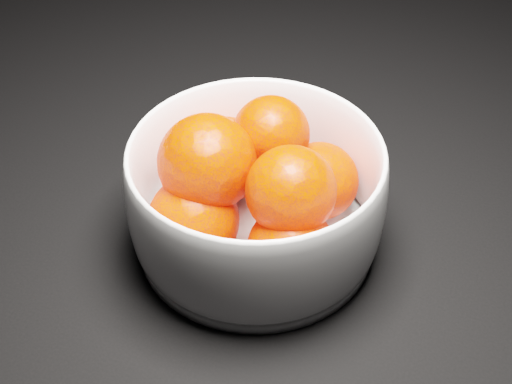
% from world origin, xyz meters
% --- Properties ---
extents(bowl, '(0.20, 0.20, 0.10)m').
position_xyz_m(bowl, '(-0.25, -0.25, 0.05)').
color(bowl, white).
rests_on(bowl, ground).
extents(orange_pile, '(0.15, 0.15, 0.11)m').
position_xyz_m(orange_pile, '(-0.26, -0.25, 0.06)').
color(orange_pile, '#F82100').
rests_on(orange_pile, bowl).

